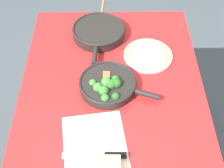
% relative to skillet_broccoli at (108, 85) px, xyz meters
% --- Properties ---
extents(ground_plane, '(14.00, 14.00, 0.00)m').
position_rel_skillet_broccoli_xyz_m(ground_plane, '(0.01, -0.02, -0.80)').
color(ground_plane, '#424C51').
extents(dining_table_red, '(1.14, 0.84, 0.77)m').
position_rel_skillet_broccoli_xyz_m(dining_table_red, '(0.01, -0.02, -0.12)').
color(dining_table_red, red).
rests_on(dining_table_red, ground_plane).
extents(skillet_broccoli, '(0.26, 0.36, 0.08)m').
position_rel_skillet_broccoli_xyz_m(skillet_broccoli, '(0.00, 0.00, 0.00)').
color(skillet_broccoli, black).
rests_on(skillet_broccoli, dining_table_red).
extents(skillet_eggs, '(0.39, 0.28, 0.05)m').
position_rel_skillet_broccoli_xyz_m(skillet_eggs, '(0.37, 0.05, -0.00)').
color(skillet_eggs, black).
rests_on(skillet_eggs, dining_table_red).
extents(wooden_spoon, '(0.37, 0.06, 0.02)m').
position_rel_skillet_broccoli_xyz_m(wooden_spoon, '(0.52, 0.04, -0.02)').
color(wooden_spoon, '#996B42').
rests_on(wooden_spoon, dining_table_red).
extents(parchment_sheet, '(0.41, 0.30, 0.00)m').
position_rel_skillet_broccoli_xyz_m(parchment_sheet, '(-0.33, 0.05, -0.03)').
color(parchment_sheet, silver).
rests_on(parchment_sheet, dining_table_red).
extents(grater_knife, '(0.03, 0.25, 0.02)m').
position_rel_skillet_broccoli_xyz_m(grater_knife, '(-0.34, 0.02, -0.02)').
color(grater_knife, silver).
rests_on(grater_knife, dining_table_red).
extents(cheese_block, '(0.07, 0.08, 0.05)m').
position_rel_skillet_broccoli_xyz_m(cheese_block, '(-0.39, -0.01, -0.01)').
color(cheese_block, '#EFD67A').
rests_on(cheese_block, dining_table_red).
extents(dinner_plate_stack, '(0.24, 0.24, 0.03)m').
position_rel_skillet_broccoli_xyz_m(dinner_plate_stack, '(0.21, -0.20, -0.02)').
color(dinner_plate_stack, silver).
rests_on(dinner_plate_stack, dining_table_red).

